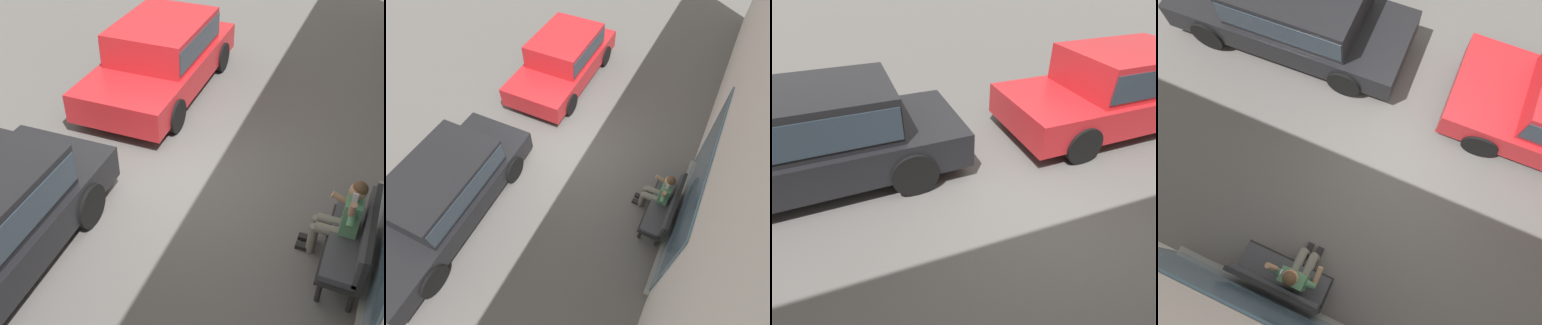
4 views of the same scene
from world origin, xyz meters
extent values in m
plane|color=#565451|center=(0.00, 0.00, 0.00)|extent=(60.00, 60.00, 0.00)
cube|color=slate|center=(1.01, 3.18, 1.45)|extent=(3.40, 0.03, 2.50)
cube|color=gray|center=(1.01, 3.15, 0.18)|extent=(3.60, 0.12, 0.10)
cylinder|color=black|center=(1.67, 3.00, 0.18)|extent=(0.07, 0.07, 0.36)
cylinder|color=black|center=(0.34, 3.00, 0.18)|extent=(0.07, 0.07, 0.36)
cylinder|color=black|center=(1.67, 2.61, 0.18)|extent=(0.07, 0.07, 0.36)
cylinder|color=black|center=(0.34, 2.61, 0.18)|extent=(0.07, 0.07, 0.36)
cube|color=black|center=(1.01, 2.81, 0.39)|extent=(1.49, 0.55, 0.06)
cube|color=#38383D|center=(1.01, 2.81, 0.47)|extent=(1.43, 0.49, 0.10)
cube|color=black|center=(1.01, 3.04, 0.70)|extent=(1.49, 0.07, 0.55)
cube|color=#38383D|center=(1.01, 2.98, 0.70)|extent=(1.43, 0.06, 0.47)
cylinder|color=#6B665B|center=(0.87, 2.57, 0.47)|extent=(0.15, 0.42, 0.15)
cylinder|color=#6B665B|center=(0.87, 2.36, 0.24)|extent=(0.12, 0.12, 0.47)
cube|color=black|center=(0.87, 2.28, 0.04)|extent=(0.10, 0.24, 0.07)
cylinder|color=#6B665B|center=(0.69, 2.57, 0.47)|extent=(0.15, 0.42, 0.15)
cylinder|color=#6B665B|center=(0.69, 2.36, 0.24)|extent=(0.12, 0.12, 0.47)
cube|color=black|center=(0.69, 2.28, 0.04)|extent=(0.10, 0.24, 0.07)
cube|color=#6B665B|center=(0.78, 2.78, 0.47)|extent=(0.34, 0.24, 0.14)
cube|color=#4C7F56|center=(0.78, 2.78, 0.75)|extent=(0.38, 0.22, 0.56)
sphere|color=#A37556|center=(0.78, 2.78, 1.17)|extent=(0.22, 0.22, 0.22)
sphere|color=#4C331E|center=(0.78, 2.79, 1.21)|extent=(0.20, 0.20, 0.20)
cylinder|color=#4C7F56|center=(0.54, 2.76, 0.86)|extent=(0.20, 0.10, 0.28)
cylinder|color=#A37556|center=(0.49, 2.60, 0.74)|extent=(0.08, 0.27, 0.17)
cylinder|color=#4C7F56|center=(1.02, 2.78, 0.93)|extent=(0.25, 0.10, 0.22)
cylinder|color=#A37556|center=(1.09, 2.76, 1.12)|extent=(0.16, 0.08, 0.25)
cube|color=silver|center=(0.92, 2.76, 1.16)|extent=(0.02, 0.07, 0.15)
cylinder|color=black|center=(-1.14, -0.61, 0.33)|extent=(0.65, 0.19, 0.65)
cylinder|color=black|center=(-1.10, -2.40, 0.33)|extent=(0.65, 0.19, 0.65)
cube|color=black|center=(3.06, -1.55, 0.52)|extent=(4.76, 1.93, 0.54)
cylinder|color=black|center=(4.48, -0.65, 0.34)|extent=(0.68, 0.21, 0.67)
cylinder|color=black|center=(1.57, -0.76, 0.34)|extent=(0.68, 0.21, 0.67)
cylinder|color=black|center=(1.63, -2.44, 0.34)|extent=(0.68, 0.21, 0.67)
camera|label=1|loc=(5.72, 2.60, 5.11)|focal=45.00mm
camera|label=2|loc=(4.63, 2.60, 6.37)|focal=28.00mm
camera|label=3|loc=(2.03, 2.60, 2.92)|focal=28.00mm
camera|label=4|loc=(-0.03, 2.60, 6.51)|focal=35.00mm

